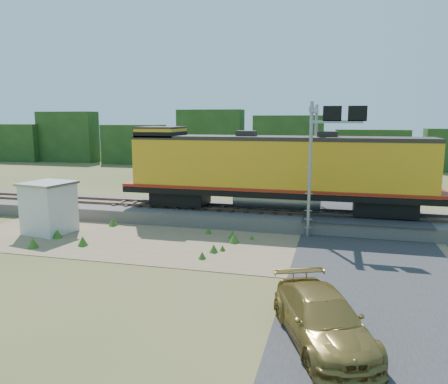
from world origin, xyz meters
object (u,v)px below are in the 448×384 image
(locomotive, at_px, (273,169))
(signal_gantry, at_px, (320,136))
(shed, at_px, (49,207))
(car, at_px, (323,319))

(locomotive, distance_m, signal_gantry, 3.57)
(locomotive, distance_m, shed, 13.44)
(car, bearing_deg, locomotive, 82.01)
(locomotive, xyz_separation_m, car, (3.59, -14.42, -2.72))
(shed, relative_size, car, 0.59)
(car, bearing_deg, signal_gantry, 71.27)
(locomotive, height_order, car, locomotive)
(signal_gantry, bearing_deg, shed, -162.03)
(locomotive, bearing_deg, signal_gantry, -13.55)
(locomotive, bearing_deg, car, -76.03)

